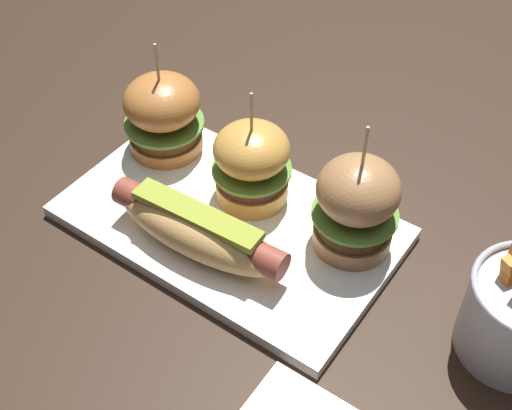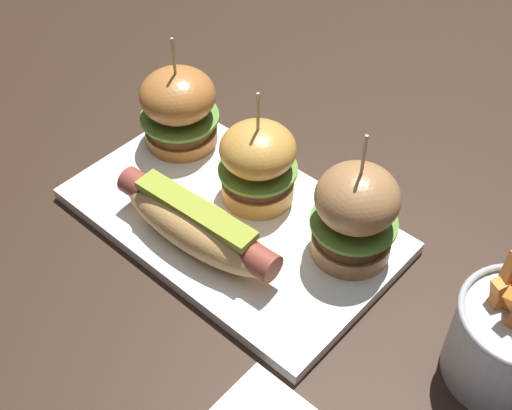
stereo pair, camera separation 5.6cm
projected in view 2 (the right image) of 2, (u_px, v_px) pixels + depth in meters
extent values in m
plane|color=black|center=(232.00, 224.00, 0.74)|extent=(3.00, 3.00, 0.00)
cube|color=white|center=(232.00, 220.00, 0.73)|extent=(0.35, 0.21, 0.01)
ellipsoid|color=#E2AD65|center=(195.00, 225.00, 0.68)|extent=(0.19, 0.07, 0.05)
cylinder|color=brown|center=(195.00, 221.00, 0.68)|extent=(0.20, 0.04, 0.03)
cube|color=olive|center=(193.00, 208.00, 0.67)|extent=(0.14, 0.03, 0.01)
cylinder|color=#B26E34|center=(182.00, 134.00, 0.81)|extent=(0.09, 0.09, 0.02)
cylinder|color=#4E3117|center=(180.00, 124.00, 0.80)|extent=(0.08, 0.08, 0.02)
cylinder|color=#609338|center=(180.00, 117.00, 0.79)|extent=(0.09, 0.09, 0.00)
ellipsoid|color=#B26E34|center=(178.00, 95.00, 0.77)|extent=(0.09, 0.09, 0.06)
cylinder|color=tan|center=(174.00, 62.00, 0.74)|extent=(0.00, 0.00, 0.06)
cylinder|color=gold|center=(259.00, 189.00, 0.74)|extent=(0.08, 0.08, 0.02)
cylinder|color=#4F2622|center=(259.00, 176.00, 0.73)|extent=(0.07, 0.07, 0.02)
cylinder|color=#609338|center=(259.00, 170.00, 0.72)|extent=(0.09, 0.09, 0.00)
ellipsoid|color=gold|center=(260.00, 150.00, 0.70)|extent=(0.08, 0.08, 0.05)
cylinder|color=tan|center=(260.00, 119.00, 0.67)|extent=(0.00, 0.00, 0.06)
cylinder|color=#A47447|center=(351.00, 243.00, 0.69)|extent=(0.08, 0.08, 0.02)
cylinder|color=#462918|center=(353.00, 230.00, 0.67)|extent=(0.07, 0.07, 0.02)
cylinder|color=#609338|center=(354.00, 222.00, 0.66)|extent=(0.09, 0.09, 0.00)
ellipsoid|color=#A47447|center=(357.00, 198.00, 0.64)|extent=(0.08, 0.08, 0.06)
cylinder|color=tan|center=(363.00, 161.00, 0.61)|extent=(0.00, 0.00, 0.06)
cylinder|color=#B7BABF|center=(509.00, 345.00, 0.58)|extent=(0.10, 0.10, 0.08)
cube|color=orange|center=(505.00, 291.00, 0.57)|extent=(0.03, 0.02, 0.07)
cube|color=orange|center=(510.00, 304.00, 0.56)|extent=(0.02, 0.02, 0.07)
cube|color=orange|center=(499.00, 302.00, 0.57)|extent=(0.02, 0.02, 0.06)
cube|color=orange|center=(500.00, 295.00, 0.56)|extent=(0.02, 0.04, 0.08)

